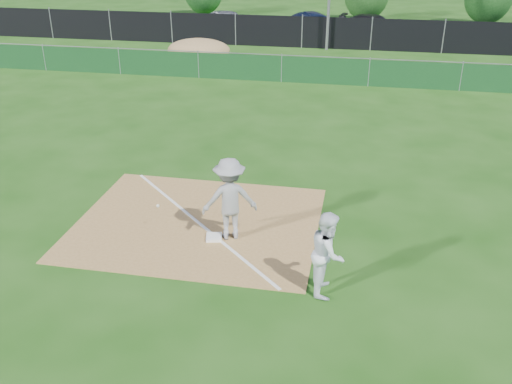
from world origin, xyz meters
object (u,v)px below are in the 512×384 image
at_px(play_at_first, 230,199).
at_px(car_mid, 317,24).
at_px(car_right, 375,25).
at_px(car_left, 228,20).
at_px(first_base, 214,237).
at_px(runner, 328,253).

relative_size(play_at_first, car_mid, 0.58).
bearing_deg(car_mid, car_right, -101.27).
bearing_deg(play_at_first, car_right, 83.20).
xyz_separation_m(car_mid, car_right, (3.69, 0.77, -0.07)).
bearing_deg(car_left, car_right, -76.67).
xyz_separation_m(car_left, car_mid, (6.10, -0.73, 0.04)).
relative_size(first_base, car_right, 0.08).
bearing_deg(car_left, first_base, -154.17).
bearing_deg(play_at_first, car_mid, 90.96).
height_order(first_base, car_mid, car_mid).
bearing_deg(runner, play_at_first, 53.01).
bearing_deg(car_left, runner, -149.68).
xyz_separation_m(first_base, play_at_first, (0.36, 0.18, 0.97)).
distance_m(first_base, runner, 3.29).
relative_size(play_at_first, runner, 1.42).
xyz_separation_m(runner, car_left, (-8.96, 28.91, -0.20)).
bearing_deg(car_right, car_mid, 109.17).
height_order(car_mid, car_right, car_mid).
bearing_deg(car_right, play_at_first, -179.35).
relative_size(first_base, play_at_first, 0.15).
distance_m(first_base, car_right, 27.64).
distance_m(car_mid, car_right, 3.77).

